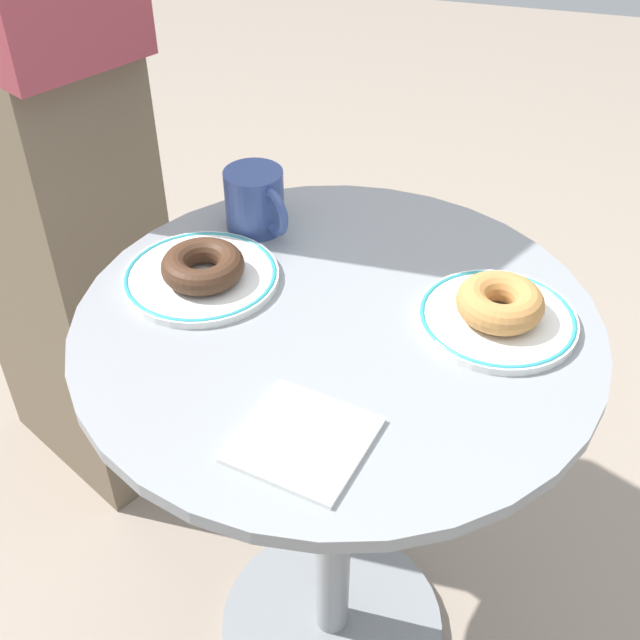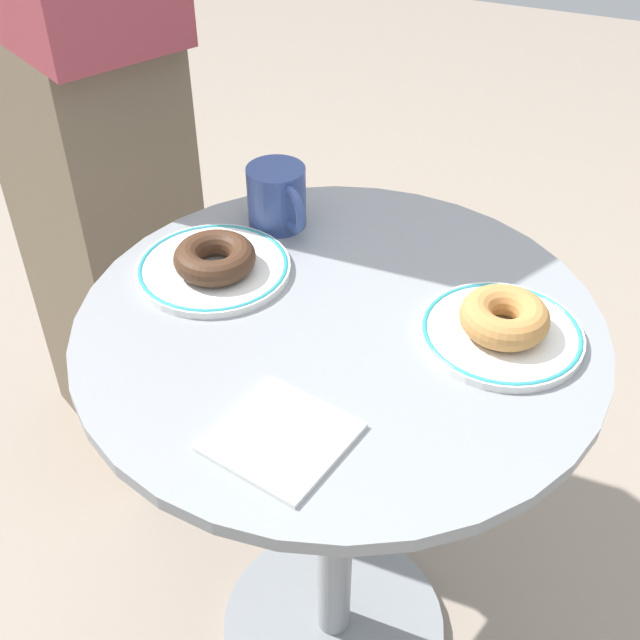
# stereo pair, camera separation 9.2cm
# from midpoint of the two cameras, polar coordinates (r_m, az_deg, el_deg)

# --- Properties ---
(ground_plane) EXTENTS (7.00, 7.00, 0.02)m
(ground_plane) POSITION_cam_midpoint_polar(r_m,az_deg,el_deg) (1.51, -1.04, -21.44)
(ground_plane) COLOR gray
(cafe_table) EXTENTS (0.64, 0.64, 0.70)m
(cafe_table) POSITION_cam_midpoint_polar(r_m,az_deg,el_deg) (1.13, -1.31, -9.95)
(cafe_table) COLOR gray
(cafe_table) RESTS_ON ground
(plate_left) EXTENTS (0.20, 0.20, 0.01)m
(plate_left) POSITION_cam_midpoint_polar(r_m,az_deg,el_deg) (1.03, -11.09, 3.01)
(plate_left) COLOR white
(plate_left) RESTS_ON cafe_table
(plate_right) EXTENTS (0.19, 0.19, 0.01)m
(plate_right) POSITION_cam_midpoint_polar(r_m,az_deg,el_deg) (0.96, 9.95, 0.01)
(plate_right) COLOR white
(plate_right) RESTS_ON cafe_table
(donut_chocolate) EXTENTS (0.11, 0.11, 0.03)m
(donut_chocolate) POSITION_cam_midpoint_polar(r_m,az_deg,el_deg) (1.01, -11.03, 3.74)
(donut_chocolate) COLOR #422819
(donut_chocolate) RESTS_ON plate_left
(donut_old_fashioned) EXTENTS (0.14, 0.14, 0.04)m
(donut_old_fashioned) POSITION_cam_midpoint_polar(r_m,az_deg,el_deg) (0.94, 10.11, 1.14)
(donut_old_fashioned) COLOR #BC7F42
(donut_old_fashioned) RESTS_ON plate_right
(paper_napkin) EXTENTS (0.15, 0.15, 0.01)m
(paper_napkin) POSITION_cam_midpoint_polar(r_m,az_deg,el_deg) (0.81, -4.49, -8.72)
(paper_napkin) COLOR white
(paper_napkin) RESTS_ON cafe_table
(coffee_mug) EXTENTS (0.11, 0.10, 0.09)m
(coffee_mug) POSITION_cam_midpoint_polar(r_m,az_deg,el_deg) (1.10, -7.04, 8.40)
(coffee_mug) COLOR #334784
(coffee_mug) RESTS_ON cafe_table
(person_figure) EXTENTS (0.49, 0.40, 1.66)m
(person_figure) POSITION_cam_midpoint_polar(r_m,az_deg,el_deg) (1.39, -22.50, 15.37)
(person_figure) COLOR brown
(person_figure) RESTS_ON ground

